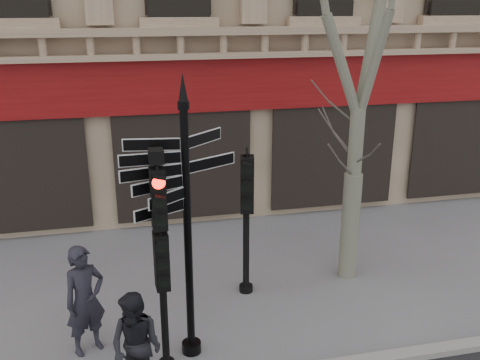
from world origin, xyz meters
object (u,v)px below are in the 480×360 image
object	(u,v)px
traffic_signal_main	(160,237)
pedestrian_b	(136,347)
traffic_signal_secondary	(246,199)
pedestrian_a	(85,300)
fingerpost	(186,175)

from	to	relation	value
traffic_signal_main	pedestrian_b	world-z (taller)	traffic_signal_main
pedestrian_b	traffic_signal_secondary	bearing A→B (deg)	82.86
traffic_signal_secondary	pedestrian_a	distance (m)	3.38
pedestrian_a	fingerpost	bearing A→B (deg)	-43.19
traffic_signal_main	pedestrian_a	bearing A→B (deg)	145.40
pedestrian_a	pedestrian_b	bearing A→B (deg)	-88.26
traffic_signal_main	pedestrian_a	xyz separation A→B (m)	(-1.20, 0.75, -1.32)
fingerpost	traffic_signal_main	bearing A→B (deg)	-161.12
traffic_signal_main	traffic_signal_secondary	size ratio (longest dim) A/B	1.27
traffic_signal_main	pedestrian_b	distance (m)	1.59
fingerpost	traffic_signal_secondary	world-z (taller)	fingerpost
traffic_signal_main	traffic_signal_secondary	distance (m)	2.69
pedestrian_a	pedestrian_b	world-z (taller)	pedestrian_a
pedestrian_b	fingerpost	bearing A→B (deg)	77.85
traffic_signal_secondary	fingerpost	bearing A→B (deg)	-115.45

